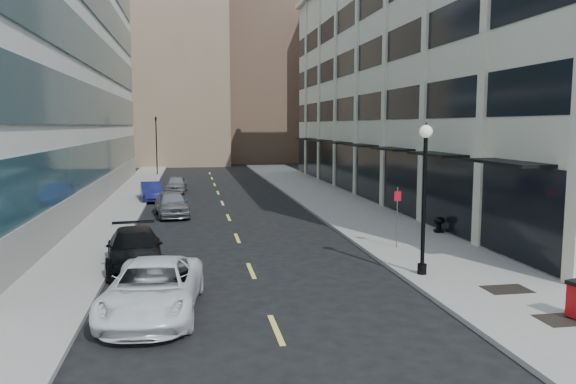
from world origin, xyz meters
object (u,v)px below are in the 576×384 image
object	(u,v)px
sign_post	(397,209)
urn_planter	(439,223)
car_white_van	(153,289)
car_grey_sedan	(176,184)
car_black_pickup	(135,249)
traffic_signal	(156,121)
car_blue_sedan	(152,192)
lamppost	(424,186)
car_silver_sedan	(172,204)

from	to	relation	value
sign_post	urn_planter	world-z (taller)	sign_post
car_white_van	sign_post	xyz separation A→B (m)	(9.57, 6.42, 1.04)
car_grey_sedan	sign_post	bearing A→B (deg)	-63.00
car_white_van	car_black_pickup	size ratio (longest dim) A/B	1.09
traffic_signal	car_black_pickup	bearing A→B (deg)	-88.08
car_blue_sedan	car_grey_sedan	world-z (taller)	car_blue_sedan
lamppost	sign_post	bearing A→B (deg)	81.06
traffic_signal	lamppost	distance (m)	43.55
lamppost	car_silver_sedan	bearing A→B (deg)	120.73
car_black_pickup	sign_post	size ratio (longest dim) A/B	1.92
car_silver_sedan	urn_planter	bearing A→B (deg)	-39.58
traffic_signal	car_silver_sedan	world-z (taller)	traffic_signal
traffic_signal	urn_planter	xyz separation A→B (m)	(15.10, -34.97, -5.10)
car_silver_sedan	lamppost	bearing A→B (deg)	-66.94
lamppost	sign_post	world-z (taller)	lamppost
car_blue_sedan	sign_post	world-z (taller)	sign_post
car_black_pickup	lamppost	bearing A→B (deg)	-24.09
car_silver_sedan	car_black_pickup	bearing A→B (deg)	-102.50
car_silver_sedan	urn_planter	distance (m)	15.08
car_silver_sedan	urn_planter	size ratio (longest dim) A/B	5.72
car_white_van	car_blue_sedan	world-z (taller)	car_white_van
traffic_signal	car_grey_sedan	xyz separation A→B (m)	(2.30, -15.35, -5.06)
car_silver_sedan	car_blue_sedan	size ratio (longest dim) A/B	1.09
traffic_signal	car_white_van	bearing A→B (deg)	-87.03
car_black_pickup	car_blue_sedan	bearing A→B (deg)	85.64
car_white_van	car_silver_sedan	world-z (taller)	same
traffic_signal	car_white_van	xyz separation A→B (m)	(2.30, -44.27, -4.97)
car_black_pickup	sign_post	distance (m)	10.67
car_white_van	lamppost	size ratio (longest dim) A/B	1.02
car_silver_sedan	urn_planter	world-z (taller)	car_silver_sedan
car_blue_sedan	traffic_signal	bearing A→B (deg)	85.05
car_silver_sedan	car_blue_sedan	world-z (taller)	car_silver_sedan
traffic_signal	urn_planter	bearing A→B (deg)	-66.65
car_white_van	car_grey_sedan	distance (m)	28.92
urn_planter	lamppost	bearing A→B (deg)	-118.87
traffic_signal	car_silver_sedan	size ratio (longest dim) A/B	1.60
car_black_pickup	urn_planter	world-z (taller)	car_black_pickup
car_silver_sedan	sign_post	xyz separation A→B (m)	(9.57, -10.85, 1.04)
car_blue_sedan	sign_post	xyz separation A→B (m)	(11.16, -17.85, 1.12)
car_silver_sedan	sign_post	size ratio (longest dim) A/B	1.71
car_grey_sedan	car_white_van	bearing A→B (deg)	-86.05
traffic_signal	urn_planter	world-z (taller)	traffic_signal
traffic_signal	urn_planter	distance (m)	38.43
sign_post	traffic_signal	bearing A→B (deg)	105.36
traffic_signal	car_blue_sedan	xyz separation A→B (m)	(0.71, -20.00, -5.06)
lamppost	car_white_van	bearing A→B (deg)	-165.76
traffic_signal	car_white_van	size ratio (longest dim) A/B	1.30
car_black_pickup	car_white_van	bearing A→B (deg)	-85.82
lamppost	urn_planter	distance (m)	8.45
car_white_van	car_grey_sedan	world-z (taller)	car_white_van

